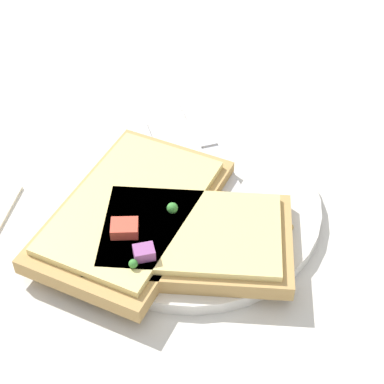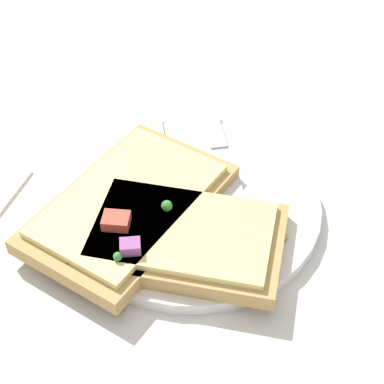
# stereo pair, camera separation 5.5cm
# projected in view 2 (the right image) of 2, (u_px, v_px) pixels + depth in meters

# --- Properties ---
(ground_plane) EXTENTS (4.00, 4.00, 0.00)m
(ground_plane) POSITION_uv_depth(u_px,v_px,m) (192.00, 210.00, 0.56)
(ground_plane) COLOR beige
(plate) EXTENTS (0.22, 0.22, 0.01)m
(plate) POSITION_uv_depth(u_px,v_px,m) (192.00, 205.00, 0.56)
(plate) COLOR silver
(plate) RESTS_ON ground
(fork) EXTENTS (0.19, 0.11, 0.01)m
(fork) POSITION_uv_depth(u_px,v_px,m) (167.00, 184.00, 0.56)
(fork) COLOR silver
(fork) RESTS_ON plate
(knife) EXTENTS (0.18, 0.11, 0.01)m
(knife) POSITION_uv_depth(u_px,v_px,m) (221.00, 155.00, 0.59)
(knife) COLOR silver
(knife) RESTS_ON plate
(pizza_slice_main) EXTENTS (0.12, 0.17, 0.03)m
(pizza_slice_main) POSITION_uv_depth(u_px,v_px,m) (183.00, 237.00, 0.51)
(pizza_slice_main) COLOR tan
(pizza_slice_main) RESTS_ON plate
(pizza_slice_corner) EXTENTS (0.20, 0.15, 0.03)m
(pizza_slice_corner) POSITION_uv_depth(u_px,v_px,m) (129.00, 206.00, 0.54)
(pizza_slice_corner) COLOR tan
(pizza_slice_corner) RESTS_ON plate
(crumb_scatter) EXTENTS (0.01, 0.10, 0.01)m
(crumb_scatter) POSITION_uv_depth(u_px,v_px,m) (198.00, 218.00, 0.53)
(crumb_scatter) COLOR tan
(crumb_scatter) RESTS_ON plate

